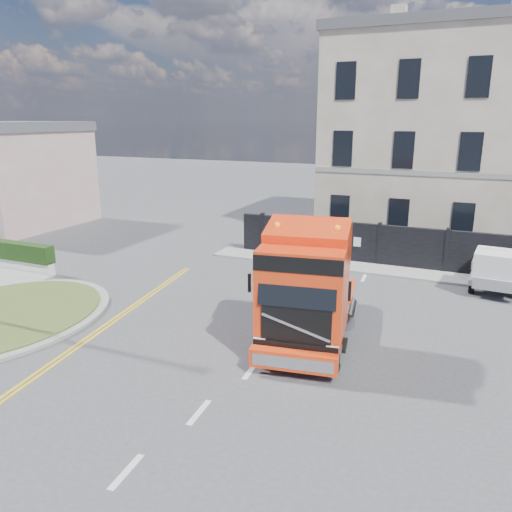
% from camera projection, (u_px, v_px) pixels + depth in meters
% --- Properties ---
extents(ground, '(120.00, 120.00, 0.00)m').
position_uv_depth(ground, '(215.00, 320.00, 17.48)').
color(ground, '#424244').
rests_on(ground, ground).
extents(seaside_bldg_pink, '(8.00, 8.00, 6.00)m').
position_uv_depth(seaside_bldg_pink, '(7.00, 179.00, 32.36)').
color(seaside_bldg_pink, beige).
rests_on(seaside_bldg_pink, ground).
extents(hoarding_fence, '(18.80, 0.25, 2.00)m').
position_uv_depth(hoarding_fence, '(435.00, 251.00, 22.62)').
color(hoarding_fence, black).
rests_on(hoarding_fence, ground).
extents(georgian_building, '(12.30, 10.30, 12.80)m').
position_uv_depth(georgian_building, '(444.00, 137.00, 28.18)').
color(georgian_building, beige).
rests_on(georgian_building, ground).
extents(pavement_far, '(20.00, 1.60, 0.12)m').
position_uv_depth(pavement_far, '(419.00, 275.00, 22.30)').
color(pavement_far, gray).
rests_on(pavement_far, ground).
extents(truck, '(3.35, 6.70, 3.84)m').
position_uv_depth(truck, '(307.00, 293.00, 15.08)').
color(truck, black).
rests_on(truck, ground).
extents(flatbed_pickup, '(2.05, 4.43, 1.79)m').
position_uv_depth(flatbed_pickup, '(497.00, 269.00, 20.06)').
color(flatbed_pickup, gray).
rests_on(flatbed_pickup, ground).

